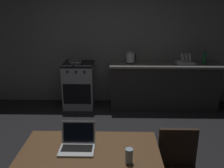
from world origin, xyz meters
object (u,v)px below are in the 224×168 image
object	(u,v)px
stove_oven	(79,85)
dining_table	(89,162)
drinking_glass	(129,156)
frying_pan	(75,62)
electric_kettle	(130,58)
dish_rack	(185,61)
bottle	(204,57)
laptop	(77,144)

from	to	relation	value
stove_oven	dining_table	world-z (taller)	stove_oven
dining_table	drinking_glass	xyz separation A→B (m)	(0.35, -0.10, 0.14)
frying_pan	drinking_glass	xyz separation A→B (m)	(0.93, -3.00, -0.12)
electric_kettle	stove_oven	bearing A→B (deg)	-179.86
drinking_glass	dish_rack	bearing A→B (deg)	67.76
electric_kettle	bottle	bearing A→B (deg)	-2.00
dining_table	frying_pan	xyz separation A→B (m)	(-0.58, 2.90, 0.26)
stove_oven	dining_table	bearing A→B (deg)	-79.73
bottle	drinking_glass	bearing A→B (deg)	-118.06
frying_pan	dining_table	bearing A→B (deg)	-78.66
laptop	frying_pan	distance (m)	2.83
bottle	dish_rack	size ratio (longest dim) A/B	0.83
dining_table	dish_rack	bearing A→B (deg)	61.50
laptop	electric_kettle	distance (m)	2.89
frying_pan	laptop	bearing A→B (deg)	-80.54
stove_oven	dish_rack	size ratio (longest dim) A/B	2.70
laptop	dish_rack	world-z (taller)	dish_rack
electric_kettle	drinking_glass	bearing A→B (deg)	-92.98
laptop	frying_pan	world-z (taller)	laptop
laptop	stove_oven	bearing A→B (deg)	96.57
frying_pan	dish_rack	distance (m)	2.17
electric_kettle	frying_pan	xyz separation A→B (m)	(-1.09, -0.03, -0.08)
electric_kettle	frying_pan	bearing A→B (deg)	-178.51
dish_rack	electric_kettle	bearing A→B (deg)	-180.00
bottle	frying_pan	distance (m)	2.52
drinking_glass	dish_rack	xyz separation A→B (m)	(1.24, 3.03, 0.14)
stove_oven	bottle	size ratio (longest dim) A/B	3.26
drinking_glass	dish_rack	size ratio (longest dim) A/B	0.39
drinking_glass	stove_oven	bearing A→B (deg)	106.24
stove_oven	bottle	distance (m)	2.54
electric_kettle	dish_rack	size ratio (longest dim) A/B	0.65
stove_oven	frying_pan	xyz separation A→B (m)	(-0.05, -0.03, 0.48)
stove_oven	dish_rack	distance (m)	2.18
electric_kettle	dish_rack	xyz separation A→B (m)	(1.08, 0.00, -0.06)
bottle	stove_oven	bearing A→B (deg)	178.90
bottle	dish_rack	world-z (taller)	bottle
drinking_glass	electric_kettle	bearing A→B (deg)	87.02
stove_oven	dining_table	size ratio (longest dim) A/B	0.72
laptop	dish_rack	distance (m)	3.30
stove_oven	drinking_glass	world-z (taller)	stove_oven
dining_table	drinking_glass	bearing A→B (deg)	-16.02
stove_oven	laptop	size ratio (longest dim) A/B	2.87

